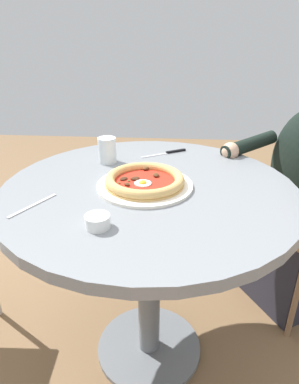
{
  "coord_description": "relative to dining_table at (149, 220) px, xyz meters",
  "views": [
    {
      "loc": [
        0.08,
        -1.0,
        1.23
      ],
      "look_at": [
        0.0,
        -0.03,
        0.75
      ],
      "focal_mm": 31.79,
      "sensor_mm": 36.0,
      "label": 1
    }
  ],
  "objects": [
    {
      "name": "ground_plane",
      "position": [
        0.0,
        0.0,
        -0.64
      ],
      "size": [
        6.0,
        6.0,
        0.02
      ],
      "primitive_type": "cube",
      "color": "brown"
    },
    {
      "name": "dining_table",
      "position": [
        0.0,
        0.0,
        0.0
      ],
      "size": [
        0.96,
        0.96,
        0.76
      ],
      "color": "gray",
      "rests_on": "ground"
    },
    {
      "name": "pizza_on_plate",
      "position": [
        -0.01,
        -0.01,
        0.15
      ],
      "size": [
        0.31,
        0.31,
        0.04
      ],
      "color": "white",
      "rests_on": "dining_table"
    },
    {
      "name": "water_glass",
      "position": [
        -0.17,
        0.2,
        0.17
      ],
      "size": [
        0.07,
        0.07,
        0.1
      ],
      "color": "silver",
      "rests_on": "dining_table"
    },
    {
      "name": "steak_knife",
      "position": [
        0.06,
        0.32,
        0.13
      ],
      "size": [
        0.18,
        0.11,
        0.01
      ],
      "color": "silver",
      "rests_on": "dining_table"
    },
    {
      "name": "ramekin_capers",
      "position": [
        -0.11,
        -0.26,
        0.15
      ],
      "size": [
        0.07,
        0.07,
        0.03
      ],
      "color": "white",
      "rests_on": "dining_table"
    },
    {
      "name": "fork_utensil",
      "position": [
        -0.32,
        -0.16,
        0.13
      ],
      "size": [
        0.09,
        0.16,
        0.0
      ],
      "color": "#BCBCC1",
      "rests_on": "dining_table"
    },
    {
      "name": "diner_person",
      "position": [
        0.63,
        0.35,
        -0.14
      ],
      "size": [
        0.58,
        0.43,
        1.12
      ],
      "color": "#282833",
      "rests_on": "ground"
    }
  ]
}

